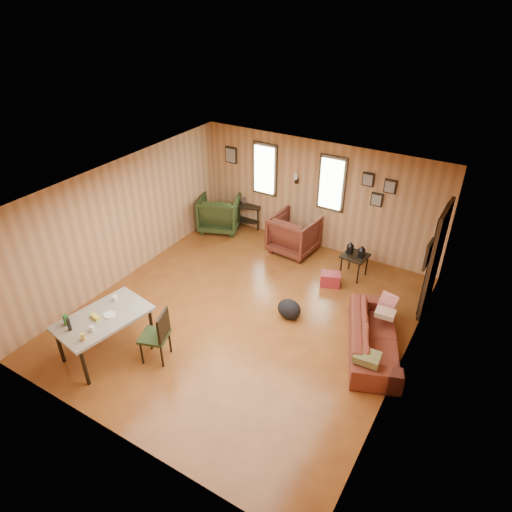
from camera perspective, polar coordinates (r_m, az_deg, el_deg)
The scene contains 11 objects.
room at distance 7.73m, azimuth 0.60°, elevation 0.22°, with size 5.54×6.04×2.44m.
sofa at distance 7.64m, azimuth 14.65°, elevation -9.13°, with size 1.94×0.57×0.76m, color maroon.
recliner_brown at distance 9.97m, azimuth 4.81°, elevation 3.00°, with size 0.92×0.86×0.94m, color #542419.
recliner_green at distance 10.90m, azimuth -4.55°, elevation 5.62°, with size 0.91×0.86×0.94m, color #253417.
end_table at distance 11.03m, azimuth -0.87°, elevation 5.71°, with size 0.74×0.71×0.74m.
side_table at distance 9.27m, azimuth 12.31°, elevation 0.23°, with size 0.53×0.53×0.76m.
cooler at distance 9.11m, azimuth 9.27°, elevation -2.88°, with size 0.45×0.39×0.27m.
backpack at distance 8.17m, azimuth 4.17°, elevation -6.64°, with size 0.48×0.39×0.38m.
sofa_pillows at distance 7.48m, azimuth 14.95°, elevation -8.98°, with size 0.49×1.60×0.33m.
dining_table at distance 7.56m, azimuth -18.63°, elevation -7.63°, with size 1.08×1.54×0.93m.
dining_chair at distance 7.31m, azimuth -12.14°, elevation -9.46°, with size 0.53×0.53×0.92m.
Camera 1 is at (3.48, -5.43, 5.24)m, focal length 32.00 mm.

